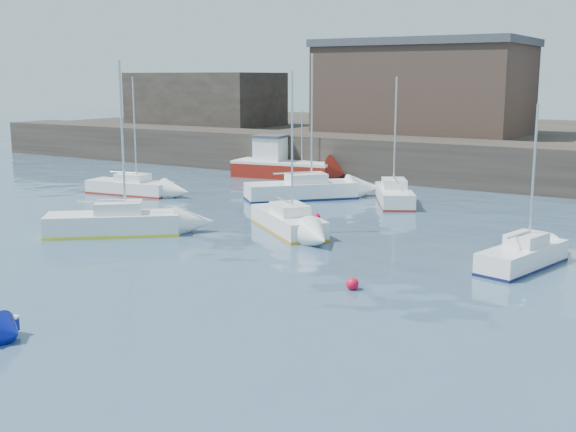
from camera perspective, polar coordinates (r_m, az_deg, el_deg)
The scene contains 14 objects.
water at distance 22.58m, azimuth -16.41°, elevation -8.69°, with size 220.00×220.00×0.00m, color #2D4760.
quay_wall at distance 51.92m, azimuth 13.49°, elevation 4.10°, with size 90.00×5.00×3.00m, color #28231E.
land_strip at distance 69.18m, azimuth 18.23°, elevation 5.41°, with size 90.00×32.00×2.80m, color #28231E.
warehouse at distance 61.15m, azimuth 10.70°, elevation 10.01°, with size 16.40×10.40×7.60m.
bldg_west at distance 71.31m, azimuth -6.57°, elevation 9.17°, with size 14.00×8.00×5.00m.
fishing_boat at distance 54.16m, azimuth -0.55°, elevation 4.11°, with size 7.93×3.94×5.03m.
sailboat_a at distance 35.41m, azimuth -13.62°, elevation -0.50°, with size 6.12×5.54×8.17m.
sailboat_b at distance 35.22m, azimuth 0.01°, elevation -0.38°, with size 5.88×5.19×7.69m.
sailboat_c at distance 29.92m, azimuth 18.07°, elevation -2.99°, with size 2.64×5.08×6.39m.
sailboat_e at distance 47.39m, azimuth -12.37°, elevation 2.28°, with size 5.95×2.55×7.42m.
sailboat_f at distance 43.33m, azimuth 8.40°, elevation 1.67°, with size 4.40×5.86×7.42m.
sailboat_h at distance 44.50m, azimuth 1.08°, elevation 2.10°, with size 6.25×6.49×8.79m.
buoy_mid at distance 25.80m, azimuth 5.11°, elevation -5.80°, with size 0.46×0.46×0.46m, color red.
buoy_far at distance 37.85m, azimuth 2.24°, elevation -0.36°, with size 0.43×0.43×0.43m, color red.
Camera 1 is at (16.07, -14.02, 7.41)m, focal length 45.00 mm.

